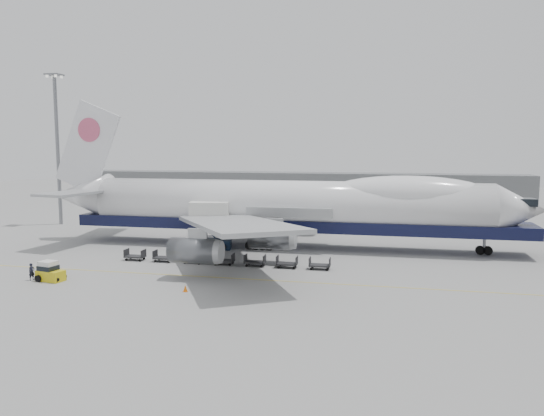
% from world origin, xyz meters
% --- Properties ---
extents(ground, '(260.00, 260.00, 0.00)m').
position_xyz_m(ground, '(0.00, 0.00, 0.00)').
color(ground, gray).
rests_on(ground, ground).
extents(apron_line, '(60.00, 0.15, 0.01)m').
position_xyz_m(apron_line, '(0.00, -6.00, 0.01)').
color(apron_line, gold).
rests_on(apron_line, ground).
extents(hangar, '(110.00, 8.00, 7.00)m').
position_xyz_m(hangar, '(-10.00, 70.00, 3.50)').
color(hangar, slate).
rests_on(hangar, ground).
extents(floodlight_mast, '(2.40, 2.40, 25.43)m').
position_xyz_m(floodlight_mast, '(-42.00, 24.00, 14.27)').
color(floodlight_mast, slate).
rests_on(floodlight_mast, ground).
extents(airliner, '(67.00, 55.30, 19.98)m').
position_xyz_m(airliner, '(0.64, 12.00, 5.62)').
color(airliner, white).
rests_on(airliner, ground).
extents(catering_truck, '(5.90, 4.57, 6.21)m').
position_xyz_m(catering_truck, '(-9.56, 8.52, 3.46)').
color(catering_truck, '#162844').
rests_on(catering_truck, ground).
extents(baggage_tug, '(2.95, 1.96, 1.99)m').
position_xyz_m(baggage_tug, '(-19.85, -10.82, 0.88)').
color(baggage_tug, gold).
rests_on(baggage_tug, ground).
extents(ground_worker, '(0.61, 0.74, 1.73)m').
position_xyz_m(ground_worker, '(-21.73, -11.04, 0.87)').
color(ground_worker, black).
rests_on(ground_worker, ground).
extents(traffic_cone, '(0.42, 0.42, 0.62)m').
position_xyz_m(traffic_cone, '(-5.06, -11.69, 0.30)').
color(traffic_cone, '#D55F0B').
rests_on(traffic_cone, ground).
extents(dolly_0, '(2.30, 1.35, 1.30)m').
position_xyz_m(dolly_0, '(-15.93, -0.17, 0.53)').
color(dolly_0, '#2D2D30').
rests_on(dolly_0, ground).
extents(dolly_1, '(2.30, 1.35, 1.30)m').
position_xyz_m(dolly_1, '(-12.26, -0.17, 0.53)').
color(dolly_1, '#2D2D30').
rests_on(dolly_1, ground).
extents(dolly_2, '(2.30, 1.35, 1.30)m').
position_xyz_m(dolly_2, '(-8.60, -0.17, 0.53)').
color(dolly_2, '#2D2D30').
rests_on(dolly_2, ground).
extents(dolly_3, '(2.30, 1.35, 1.30)m').
position_xyz_m(dolly_3, '(-4.94, -0.17, 0.53)').
color(dolly_3, '#2D2D30').
rests_on(dolly_3, ground).
extents(dolly_4, '(2.30, 1.35, 1.30)m').
position_xyz_m(dolly_4, '(-1.28, -0.17, 0.53)').
color(dolly_4, '#2D2D30').
rests_on(dolly_4, ground).
extents(dolly_5, '(2.30, 1.35, 1.30)m').
position_xyz_m(dolly_5, '(2.38, -0.17, 0.53)').
color(dolly_5, '#2D2D30').
rests_on(dolly_5, ground).
extents(dolly_6, '(2.30, 1.35, 1.30)m').
position_xyz_m(dolly_6, '(6.04, -0.17, 0.53)').
color(dolly_6, '#2D2D30').
rests_on(dolly_6, ground).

